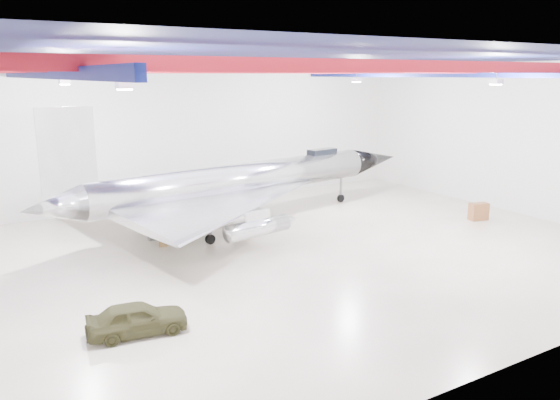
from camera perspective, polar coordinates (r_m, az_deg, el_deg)
floor at (r=31.75m, az=-0.02°, el=-5.53°), size 40.00×40.00×0.00m
wall_back at (r=43.94m, az=-10.10°, el=6.79°), size 40.00×0.00×40.00m
wall_right at (r=44.06m, az=23.11°, el=5.97°), size 0.00×30.00×30.00m
ceiling at (r=30.13m, az=-0.02°, el=14.73°), size 40.00×40.00×0.00m
ceiling_structure at (r=30.12m, az=-0.02°, el=13.45°), size 39.50×29.50×1.08m
jet_aircraft at (r=37.48m, az=-4.13°, el=1.68°), size 30.74×20.25×8.42m
jeep at (r=22.76m, az=-14.71°, el=-11.88°), size 4.10×2.10×1.34m
desk at (r=41.13m, az=20.04°, el=-1.14°), size 1.44×0.93×1.22m
crate_ply at (r=33.62m, az=-12.13°, el=-4.45°), size 0.59×0.52×0.35m
toolbox_red at (r=36.91m, az=-12.42°, el=-2.95°), size 0.47×0.40×0.29m
engine_drum at (r=34.33m, az=-4.49°, el=-3.73°), size 0.54×0.54×0.47m
parts_bin at (r=38.77m, az=-2.87°, el=-1.76°), size 0.82×0.75×0.46m
crate_small at (r=34.98m, az=-13.25°, el=-3.87°), size 0.46×0.38×0.30m
oil_barrel at (r=34.64m, az=-3.67°, el=-3.60°), size 0.66×0.55×0.43m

